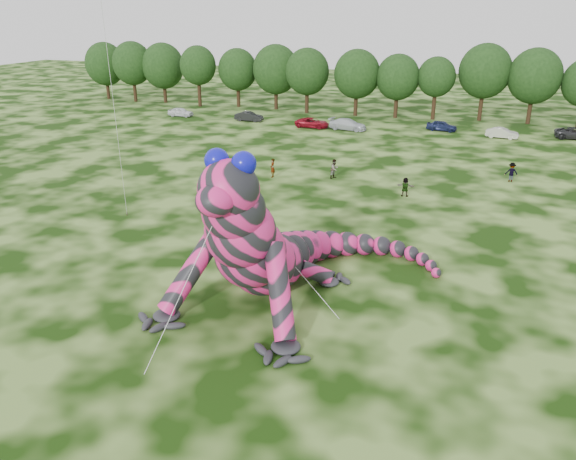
{
  "coord_description": "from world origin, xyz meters",
  "views": [
    {
      "loc": [
        6.97,
        -25.55,
        14.98
      ],
      "look_at": [
        -1.78,
        0.58,
        4.0
      ],
      "focal_mm": 35.0,
      "sensor_mm": 36.0,
      "label": 1
    }
  ],
  "objects_px": {
    "tree_8": "(397,86)",
    "spectator_0": "(273,168)",
    "flying_kite": "(102,5)",
    "tree_7": "(357,83)",
    "tree_0": "(106,71)",
    "spectator_2": "(511,172)",
    "car_5": "(502,133)",
    "spectator_1": "(334,169)",
    "tree_4": "(238,78)",
    "tree_11": "(533,86)",
    "tree_6": "(307,81)",
    "spectator_5": "(405,187)",
    "tree_10": "(484,82)",
    "tree_3": "(198,76)",
    "inflatable_gecko": "(273,213)",
    "car_1": "(249,116)",
    "tree_5": "(276,77)",
    "car_0": "(181,112)",
    "car_2": "(312,123)",
    "car_3": "(348,124)",
    "tree_2": "(163,73)",
    "tree_9": "(435,88)",
    "tree_1": "(133,72)",
    "car_4": "(442,126)"
  },
  "relations": [
    {
      "from": "tree_4",
      "to": "spectator_2",
      "type": "xyz_separation_m",
      "value": [
        40.28,
        -30.64,
        -3.63
      ]
    },
    {
      "from": "tree_0",
      "to": "spectator_1",
      "type": "xyz_separation_m",
      "value": [
        49.53,
        -35.24,
        -3.85
      ]
    },
    {
      "from": "tree_8",
      "to": "tree_6",
      "type": "bearing_deg",
      "value": -178.71
    },
    {
      "from": "tree_2",
      "to": "car_0",
      "type": "xyz_separation_m",
      "value": [
        8.74,
        -10.78,
        -4.18
      ]
    },
    {
      "from": "inflatable_gecko",
      "to": "car_2",
      "type": "distance_m",
      "value": 46.09
    },
    {
      "from": "tree_4",
      "to": "tree_11",
      "type": "xyz_separation_m",
      "value": [
        43.43,
        -0.52,
        0.51
      ]
    },
    {
      "from": "spectator_0",
      "to": "tree_5",
      "type": "bearing_deg",
      "value": -168.51
    },
    {
      "from": "tree_5",
      "to": "car_4",
      "type": "xyz_separation_m",
      "value": [
        26.0,
        -8.93,
        -4.24
      ]
    },
    {
      "from": "car_2",
      "to": "spectator_2",
      "type": "bearing_deg",
      "value": -124.08
    },
    {
      "from": "spectator_0",
      "to": "spectator_1",
      "type": "relative_size",
      "value": 0.98
    },
    {
      "from": "spectator_5",
      "to": "tree_10",
      "type": "bearing_deg",
      "value": -96.9
    },
    {
      "from": "tree_0",
      "to": "tree_11",
      "type": "bearing_deg",
      "value": -0.87
    },
    {
      "from": "tree_0",
      "to": "spectator_2",
      "type": "xyz_separation_m",
      "value": [
        65.19,
        -31.16,
        -3.86
      ]
    },
    {
      "from": "tree_9",
      "to": "tree_7",
      "type": "bearing_deg",
      "value": -177.22
    },
    {
      "from": "flying_kite",
      "to": "tree_1",
      "type": "bearing_deg",
      "value": 122.21
    },
    {
      "from": "tree_8",
      "to": "tree_9",
      "type": "distance_m",
      "value": 5.3
    },
    {
      "from": "tree_7",
      "to": "tree_11",
      "type": "height_order",
      "value": "tree_11"
    },
    {
      "from": "flying_kite",
      "to": "car_4",
      "type": "bearing_deg",
      "value": 68.57
    },
    {
      "from": "tree_3",
      "to": "spectator_0",
      "type": "bearing_deg",
      "value": -54.06
    },
    {
      "from": "tree_7",
      "to": "car_4",
      "type": "bearing_deg",
      "value": -29.38
    },
    {
      "from": "tree_0",
      "to": "tree_3",
      "type": "relative_size",
      "value": 1.01
    },
    {
      "from": "tree_11",
      "to": "spectator_2",
      "type": "relative_size",
      "value": 5.62
    },
    {
      "from": "tree_6",
      "to": "spectator_5",
      "type": "relative_size",
      "value": 5.8
    },
    {
      "from": "tree_5",
      "to": "car_0",
      "type": "bearing_deg",
      "value": -136.85
    },
    {
      "from": "tree_11",
      "to": "spectator_5",
      "type": "xyz_separation_m",
      "value": [
        -11.82,
        -37.54,
        -4.22
      ]
    },
    {
      "from": "tree_4",
      "to": "spectator_0",
      "type": "bearing_deg",
      "value": -62.33
    },
    {
      "from": "tree_2",
      "to": "tree_5",
      "type": "xyz_separation_m",
      "value": [
        19.89,
        -0.33,
        0.08
      ]
    },
    {
      "from": "tree_0",
      "to": "car_2",
      "type": "height_order",
      "value": "tree_0"
    },
    {
      "from": "tree_1",
      "to": "tree_4",
      "type": "relative_size",
      "value": 1.08
    },
    {
      "from": "tree_3",
      "to": "car_0",
      "type": "bearing_deg",
      "value": -80.97
    },
    {
      "from": "inflatable_gecko",
      "to": "car_1",
      "type": "bearing_deg",
      "value": 120.29
    },
    {
      "from": "tree_8",
      "to": "spectator_0",
      "type": "bearing_deg",
      "value": -100.56
    },
    {
      "from": "flying_kite",
      "to": "car_1",
      "type": "distance_m",
      "value": 46.22
    },
    {
      "from": "flying_kite",
      "to": "car_5",
      "type": "xyz_separation_m",
      "value": [
        24.93,
        42.65,
        -14.43
      ]
    },
    {
      "from": "tree_6",
      "to": "tree_8",
      "type": "bearing_deg",
      "value": 1.29
    },
    {
      "from": "tree_11",
      "to": "tree_5",
      "type": "bearing_deg",
      "value": 179.63
    },
    {
      "from": "tree_4",
      "to": "spectator_0",
      "type": "relative_size",
      "value": 5.08
    },
    {
      "from": "tree_3",
      "to": "spectator_5",
      "type": "distance_m",
      "value": 52.55
    },
    {
      "from": "inflatable_gecko",
      "to": "tree_6",
      "type": "xyz_separation_m",
      "value": [
        -14.57,
        55.11,
        0.25
      ]
    },
    {
      "from": "tree_7",
      "to": "car_1",
      "type": "xyz_separation_m",
      "value": [
        -13.27,
        -9.08,
        -4.08
      ]
    },
    {
      "from": "flying_kite",
      "to": "tree_9",
      "type": "relative_size",
      "value": 2.0
    },
    {
      "from": "tree_2",
      "to": "tree_7",
      "type": "bearing_deg",
      "value": -3.4
    },
    {
      "from": "flying_kite",
      "to": "tree_4",
      "type": "height_order",
      "value": "flying_kite"
    },
    {
      "from": "inflatable_gecko",
      "to": "tree_6",
      "type": "height_order",
      "value": "tree_6"
    },
    {
      "from": "spectator_0",
      "to": "tree_7",
      "type": "bearing_deg",
      "value": 171.4
    },
    {
      "from": "tree_0",
      "to": "tree_5",
      "type": "height_order",
      "value": "tree_5"
    },
    {
      "from": "tree_5",
      "to": "car_2",
      "type": "relative_size",
      "value": 2.16
    },
    {
      "from": "tree_10",
      "to": "tree_9",
      "type": "bearing_deg",
      "value": -168.98
    },
    {
      "from": "flying_kite",
      "to": "tree_7",
      "type": "bearing_deg",
      "value": 84.91
    },
    {
      "from": "flying_kite",
      "to": "car_3",
      "type": "relative_size",
      "value": 3.49
    }
  ]
}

